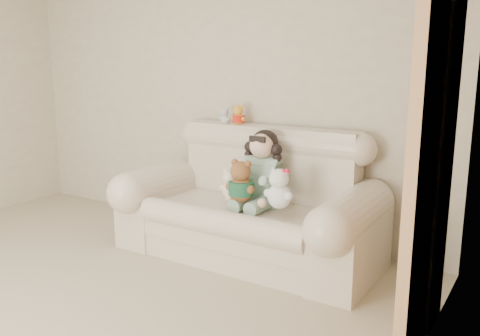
% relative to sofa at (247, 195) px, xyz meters
% --- Properties ---
extents(wall_back, '(4.50, 0.00, 4.50)m').
position_rel_sofa_xyz_m(wall_back, '(-0.72, 0.50, 0.78)').
color(wall_back, '#AF9E8B').
rests_on(wall_back, ground).
extents(wall_right, '(0.00, 5.00, 5.00)m').
position_rel_sofa_xyz_m(wall_right, '(1.53, -2.00, 0.78)').
color(wall_right, '#AF9E8B').
rests_on(wall_right, ground).
extents(sofa, '(2.10, 0.95, 1.03)m').
position_rel_sofa_xyz_m(sofa, '(0.00, 0.00, 0.00)').
color(sofa, beige).
rests_on(sofa, floor).
extents(door_panel, '(0.06, 0.90, 2.10)m').
position_rel_sofa_xyz_m(door_panel, '(1.50, -0.60, 0.54)').
color(door_panel, tan).
rests_on(door_panel, floor).
extents(seated_child, '(0.42, 0.49, 0.62)m').
position_rel_sofa_xyz_m(seated_child, '(0.09, 0.08, 0.22)').
color(seated_child, '#276B45').
rests_on(seated_child, sofa).
extents(brown_teddy, '(0.30, 0.26, 0.39)m').
position_rel_sofa_xyz_m(brown_teddy, '(0.05, -0.16, 0.18)').
color(brown_teddy, brown).
rests_on(brown_teddy, sofa).
extents(white_cat, '(0.26, 0.22, 0.36)m').
position_rel_sofa_xyz_m(white_cat, '(0.37, -0.15, 0.17)').
color(white_cat, white).
rests_on(white_cat, sofa).
extents(cream_teddy, '(0.19, 0.15, 0.28)m').
position_rel_sofa_xyz_m(cream_teddy, '(-0.07, -0.13, 0.13)').
color(cream_teddy, silver).
rests_on(cream_teddy, sofa).
extents(yellow_mini_bear, '(0.15, 0.12, 0.21)m').
position_rel_sofa_xyz_m(yellow_mini_bear, '(-0.30, 0.36, 0.60)').
color(yellow_mini_bear, gold).
rests_on(yellow_mini_bear, sofa).
extents(grey_mini_plush, '(0.13, 0.11, 0.18)m').
position_rel_sofa_xyz_m(grey_mini_plush, '(-0.43, 0.34, 0.59)').
color(grey_mini_plush, silver).
rests_on(grey_mini_plush, sofa).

